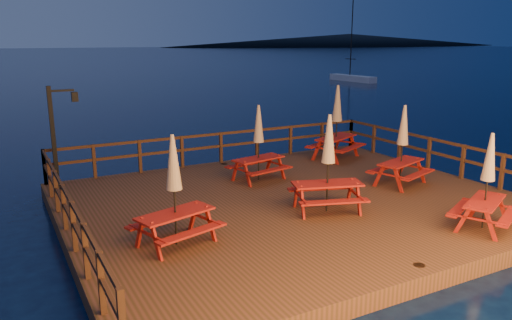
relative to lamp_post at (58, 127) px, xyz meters
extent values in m
plane|color=black|center=(5.39, -4.55, -2.20)|extent=(500.00, 500.00, 0.00)
cube|color=#402A14|center=(5.39, -4.55, -2.00)|extent=(12.00, 10.00, 0.40)
cylinder|color=#342110|center=(-0.21, 0.05, -2.50)|extent=(0.24, 0.24, 1.40)
cylinder|color=#342110|center=(5.39, -9.15, -2.50)|extent=(0.24, 0.24, 1.40)
cylinder|color=#342110|center=(5.39, 0.05, -2.50)|extent=(0.24, 0.24, 1.40)
cylinder|color=#342110|center=(10.99, 0.05, -2.50)|extent=(0.24, 0.24, 1.40)
cube|color=#342110|center=(5.39, 0.30, -0.75)|extent=(11.70, 0.06, 0.09)
cube|color=#342110|center=(5.39, 0.30, -1.19)|extent=(11.70, 0.06, 0.09)
cube|color=#342110|center=(0.71, 0.30, -1.25)|extent=(0.10, 0.10, 1.10)
cube|color=#342110|center=(5.39, 0.30, -1.25)|extent=(0.10, 0.10, 1.10)
cube|color=#342110|center=(10.07, 0.30, -1.25)|extent=(0.10, 0.10, 1.10)
cube|color=#342110|center=(-0.46, -4.55, -0.75)|extent=(0.06, 9.70, 0.09)
cube|color=#342110|center=(-0.46, -4.55, -1.19)|extent=(0.06, 9.70, 0.09)
cube|color=#342110|center=(-0.46, -8.43, -1.25)|extent=(0.10, 0.10, 1.10)
cube|color=#342110|center=(-0.46, -4.55, -1.25)|extent=(0.10, 0.10, 1.10)
cube|color=#342110|center=(-0.46, -0.67, -1.25)|extent=(0.10, 0.10, 1.10)
cube|color=#342110|center=(11.24, -4.55, -0.75)|extent=(0.06, 9.70, 0.09)
cube|color=#342110|center=(11.24, -4.55, -1.19)|extent=(0.06, 9.70, 0.09)
cube|color=#342110|center=(11.24, -4.55, -1.25)|extent=(0.10, 0.10, 1.10)
cube|color=#342110|center=(11.24, -0.67, -1.25)|extent=(0.10, 0.10, 1.10)
cube|color=black|center=(-0.16, 0.00, -0.30)|extent=(0.12, 0.12, 3.00)
cube|color=black|center=(0.19, 0.00, 1.05)|extent=(0.70, 0.06, 0.06)
cube|color=black|center=(0.54, 0.00, 0.85)|extent=(0.18, 0.18, 0.28)
sphere|color=#F2C460|center=(0.54, 0.00, 0.85)|extent=(0.14, 0.14, 0.14)
ellipsoid|color=black|center=(190.39, 225.45, 1.30)|extent=(230.40, 86.40, 7.00)
cube|color=silver|center=(34.48, 28.99, -1.96)|extent=(1.46, 6.64, 0.85)
cylinder|color=black|center=(34.48, 29.46, 2.70)|extent=(0.11, 0.11, 9.41)
cylinder|color=black|center=(34.48, 29.46, 0.25)|extent=(0.16, 1.70, 0.08)
cube|color=maroon|center=(9.05, -4.80, -1.09)|extent=(1.82, 1.15, 0.05)
cube|color=maroon|center=(8.87, -4.27, -1.37)|extent=(1.70, 0.77, 0.05)
cube|color=maroon|center=(9.22, -5.34, -1.37)|extent=(1.70, 0.77, 0.05)
cube|color=maroon|center=(8.28, -4.73, -1.44)|extent=(0.08, 0.11, 0.71)
cube|color=maroon|center=(8.47, -5.32, -1.44)|extent=(0.08, 0.11, 0.71)
cube|color=maroon|center=(9.63, -4.29, -1.44)|extent=(0.08, 0.11, 0.71)
cube|color=maroon|center=(9.82, -4.88, -1.44)|extent=(0.08, 0.11, 0.71)
cylinder|color=black|center=(9.05, -4.80, -0.62)|extent=(0.04, 0.04, 2.36)
cone|color=tan|center=(9.05, -4.80, 0.04)|extent=(0.34, 0.34, 1.18)
sphere|color=black|center=(9.05, -4.80, 0.59)|extent=(0.07, 0.07, 0.07)
cube|color=maroon|center=(8.19, -8.40, -1.13)|extent=(1.70, 1.24, 0.04)
cube|color=maroon|center=(7.96, -7.92, -1.40)|extent=(1.54, 0.91, 0.04)
cube|color=maroon|center=(8.42, -8.88, -1.40)|extent=(1.54, 0.91, 0.04)
cube|color=maroon|center=(7.47, -8.42, -1.46)|extent=(0.09, 0.10, 0.66)
cube|color=maroon|center=(7.72, -8.95, -1.46)|extent=(0.09, 0.10, 0.66)
cube|color=maroon|center=(8.66, -7.85, -1.46)|extent=(0.09, 0.10, 0.66)
cube|color=maroon|center=(8.91, -8.38, -1.46)|extent=(0.09, 0.10, 0.66)
cylinder|color=black|center=(8.19, -8.40, -0.69)|extent=(0.04, 0.04, 2.20)
cone|color=tan|center=(8.19, -8.40, -0.08)|extent=(0.32, 0.32, 1.10)
sphere|color=black|center=(8.19, -8.40, 0.44)|extent=(0.06, 0.06, 0.06)
cube|color=maroon|center=(9.41, -1.10, -1.01)|extent=(2.02, 1.45, 0.05)
cube|color=maroon|center=(9.15, -0.53, -1.32)|extent=(1.84, 1.05, 0.05)
cube|color=maroon|center=(9.67, -1.67, -1.32)|extent=(1.84, 1.05, 0.05)
cube|color=maroon|center=(8.55, -1.11, -1.40)|extent=(0.10, 0.12, 0.79)
cube|color=maroon|center=(8.84, -1.74, -1.40)|extent=(0.10, 0.12, 0.79)
cube|color=maroon|center=(9.98, -0.46, -1.40)|extent=(0.10, 0.12, 0.79)
cube|color=maroon|center=(10.27, -1.09, -1.40)|extent=(0.10, 0.12, 0.79)
cylinder|color=black|center=(9.41, -1.10, -0.49)|extent=(0.05, 0.05, 2.62)
cone|color=tan|center=(9.41, -1.10, 0.25)|extent=(0.38, 0.38, 1.31)
sphere|color=black|center=(9.41, -1.10, 0.85)|extent=(0.07, 0.07, 0.07)
cube|color=maroon|center=(1.52, -5.91, -1.09)|extent=(1.81, 1.11, 0.05)
cube|color=maroon|center=(1.36, -5.37, -1.37)|extent=(1.70, 0.73, 0.05)
cube|color=maroon|center=(1.68, -6.45, -1.37)|extent=(1.70, 0.73, 0.05)
cube|color=maroon|center=(0.76, -5.81, -1.44)|extent=(0.08, 0.11, 0.70)
cube|color=maroon|center=(0.93, -6.40, -1.44)|extent=(0.08, 0.11, 0.70)
cube|color=maroon|center=(2.11, -5.41, -1.44)|extent=(0.08, 0.11, 0.70)
cube|color=maroon|center=(2.29, -6.01, -1.44)|extent=(0.08, 0.11, 0.70)
cylinder|color=black|center=(1.52, -5.91, -0.62)|extent=(0.04, 0.04, 2.35)
cone|color=tan|center=(1.52, -5.91, 0.04)|extent=(0.34, 0.34, 1.17)
sphere|color=black|center=(1.52, -5.91, 0.58)|extent=(0.07, 0.07, 0.07)
cube|color=maroon|center=(5.50, -2.31, -1.11)|extent=(1.75, 0.95, 0.05)
cube|color=maroon|center=(5.39, -1.77, -1.38)|extent=(1.67, 0.57, 0.05)
cube|color=maroon|center=(5.61, -2.85, -1.38)|extent=(1.67, 0.57, 0.05)
cube|color=maroon|center=(4.77, -2.15, -1.45)|extent=(0.07, 0.10, 0.69)
cube|color=maroon|center=(4.88, -2.74, -1.45)|extent=(0.07, 0.10, 0.69)
cube|color=maroon|center=(6.12, -1.88, -1.45)|extent=(0.07, 0.10, 0.69)
cube|color=maroon|center=(6.24, -2.47, -1.45)|extent=(0.07, 0.10, 0.69)
cylinder|color=black|center=(5.50, -2.31, -0.65)|extent=(0.04, 0.04, 2.30)
cone|color=tan|center=(5.50, -2.31, 0.00)|extent=(0.33, 0.33, 1.15)
sphere|color=black|center=(5.50, -2.31, 0.53)|extent=(0.06, 0.06, 0.06)
cube|color=maroon|center=(5.65, -5.71, -1.06)|extent=(1.88, 1.20, 0.05)
cube|color=maroon|center=(5.84, -5.15, -1.36)|extent=(1.76, 0.81, 0.05)
cube|color=maroon|center=(5.47, -6.26, -1.36)|extent=(1.76, 0.81, 0.05)
cube|color=maroon|center=(5.06, -5.17, -1.43)|extent=(0.09, 0.11, 0.73)
cube|color=maroon|center=(4.86, -5.79, -1.43)|extent=(0.09, 0.11, 0.73)
cube|color=maroon|center=(6.45, -5.63, -1.43)|extent=(0.09, 0.11, 0.73)
cube|color=maroon|center=(6.25, -6.24, -1.43)|extent=(0.09, 0.11, 0.73)
cylinder|color=black|center=(5.65, -5.71, -0.57)|extent=(0.04, 0.04, 2.44)
cone|color=tan|center=(5.65, -5.71, 0.11)|extent=(0.35, 0.35, 1.22)
sphere|color=black|center=(5.65, -5.71, 0.68)|extent=(0.07, 0.07, 0.07)
camera|label=1|loc=(-1.71, -15.59, 2.56)|focal=35.00mm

